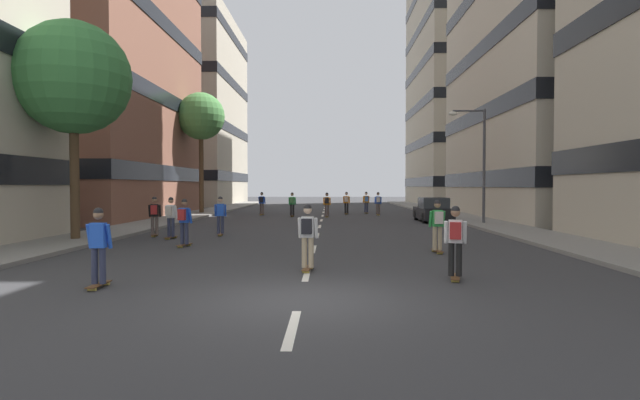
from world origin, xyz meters
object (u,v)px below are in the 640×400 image
(skater_6, at_px, (366,201))
(skater_7, at_px, (154,214))
(skater_9, at_px, (98,244))
(skater_1, at_px, (438,223))
(skater_2, at_px, (220,214))
(skater_0, at_px, (327,203))
(skater_3, at_px, (378,202))
(skater_4, at_px, (292,203))
(skater_12, at_px, (262,202))
(skater_11, at_px, (455,238))
(parked_car_near, at_px, (433,211))
(street_tree_mid, at_px, (73,78))
(skater_5, at_px, (171,215))
(skater_10, at_px, (308,233))
(street_tree_near, at_px, (201,117))
(skater_13, at_px, (184,219))
(streetlamp_right, at_px, (478,153))
(skater_8, at_px, (346,201))

(skater_6, bearing_deg, skater_7, -119.69)
(skater_9, bearing_deg, skater_6, 75.05)
(skater_1, xyz_separation_m, skater_2, (-8.58, 5.73, -0.03))
(skater_0, distance_m, skater_3, 4.67)
(skater_4, height_order, skater_12, same)
(skater_1, height_order, skater_7, same)
(skater_6, xyz_separation_m, skater_7, (-10.73, -18.82, 0.00))
(skater_11, bearing_deg, skater_9, -172.26)
(parked_car_near, relative_size, skater_2, 2.47)
(street_tree_mid, xyz_separation_m, skater_5, (3.49, 1.18, -5.54))
(street_tree_mid, distance_m, skater_1, 15.25)
(skater_1, bearing_deg, skater_10, -138.70)
(street_tree_near, distance_m, skater_7, 19.07)
(street_tree_near, relative_size, skater_13, 5.34)
(skater_0, bearing_deg, skater_5, -113.63)
(street_tree_near, xyz_separation_m, skater_2, (5.29, -17.22, -6.72))
(street_tree_near, xyz_separation_m, streetlamp_right, (18.70, -10.82, -3.57))
(street_tree_mid, height_order, skater_1, street_tree_mid)
(street_tree_near, bearing_deg, skater_3, -4.99)
(parked_car_near, bearing_deg, skater_1, -100.88)
(skater_0, xyz_separation_m, skater_4, (-2.54, 0.55, 0.00))
(streetlamp_right, bearing_deg, skater_1, -111.71)
(skater_2, bearing_deg, skater_3, 61.65)
(skater_4, xyz_separation_m, skater_12, (-2.50, 1.98, 0.00))
(skater_0, height_order, skater_9, same)
(skater_9, relative_size, skater_13, 1.00)
(skater_11, bearing_deg, streetlamp_right, 72.27)
(skater_0, xyz_separation_m, skater_5, (-6.52, -14.91, 0.00))
(street_tree_mid, bearing_deg, skater_9, -60.33)
(skater_4, xyz_separation_m, skater_5, (-3.98, -15.47, 0.00))
(street_tree_mid, relative_size, skater_1, 4.88)
(parked_car_near, distance_m, skater_9, 23.80)
(skater_0, height_order, skater_2, same)
(skater_11, bearing_deg, parked_car_near, 80.05)
(streetlamp_right, relative_size, skater_6, 3.65)
(skater_10, bearing_deg, street_tree_near, 109.97)
(streetlamp_right, bearing_deg, skater_5, -152.67)
(skater_0, relative_size, skater_6, 1.00)
(street_tree_near, xyz_separation_m, skater_0, (10.02, -3.77, -6.69))
(streetlamp_right, relative_size, skater_8, 3.65)
(parked_car_near, xyz_separation_m, skater_13, (-11.86, -13.29, 0.32))
(skater_2, height_order, skater_9, same)
(skater_0, relative_size, skater_3, 1.00)
(parked_car_near, bearing_deg, skater_9, -119.06)
(skater_6, bearing_deg, skater_4, -142.71)
(skater_2, relative_size, skater_11, 1.00)
(skater_2, height_order, skater_13, same)
(skater_6, relative_size, skater_11, 1.00)
(skater_0, distance_m, skater_8, 4.11)
(skater_9, bearing_deg, skater_12, 90.38)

